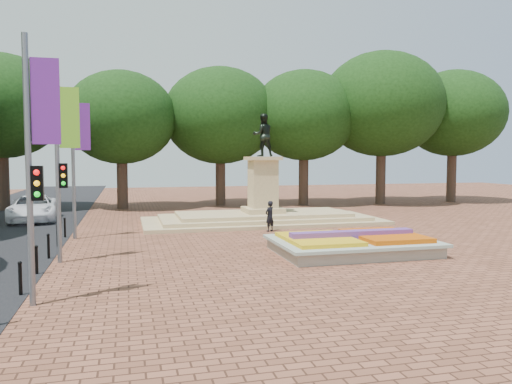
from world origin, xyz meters
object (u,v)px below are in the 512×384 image
van (33,208)px  pedestrian (270,216)px  monument (263,208)px  flower_bed (353,244)px

van → pedestrian: bearing=-36.4°
monument → van: size_ratio=2.45×
flower_bed → monument: (-1.03, 10.00, 0.50)m
van → flower_bed: bearing=-49.9°
monument → van: monument is taller
van → monument: bearing=-22.7°
flower_bed → van: bearing=135.3°
monument → van: 13.94m
monument → flower_bed: bearing=-84.1°
flower_bed → van: (-14.33, 14.19, 0.42)m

